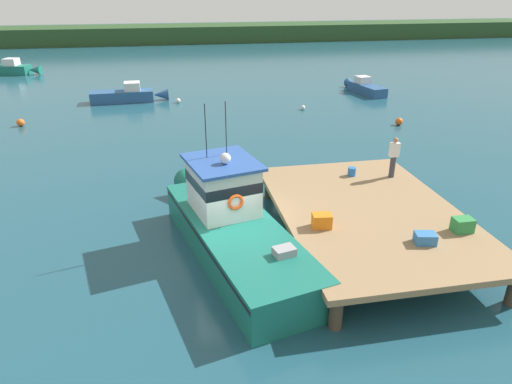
# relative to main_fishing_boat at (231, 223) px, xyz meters

# --- Properties ---
(ground_plane) EXTENTS (200.00, 200.00, 0.00)m
(ground_plane) POSITION_rel_main_fishing_boat_xyz_m (-0.07, -0.27, -1.01)
(ground_plane) COLOR #1E4C5B
(dock) EXTENTS (6.00, 9.00, 1.20)m
(dock) POSITION_rel_main_fishing_boat_xyz_m (4.73, -0.27, 0.07)
(dock) COLOR #4C3D2D
(dock) RESTS_ON ground
(main_fishing_boat) EXTENTS (4.34, 9.95, 4.80)m
(main_fishing_boat) POSITION_rel_main_fishing_boat_xyz_m (0.00, 0.00, 0.00)
(main_fishing_boat) COLOR #196B5B
(main_fishing_boat) RESTS_ON ground
(crate_single_by_cleat) EXTENTS (0.61, 0.45, 0.45)m
(crate_single_by_cleat) POSITION_rel_main_fishing_boat_xyz_m (6.96, -2.23, 0.42)
(crate_single_by_cleat) COLOR #2D8442
(crate_single_by_cleat) RESTS_ON dock
(crate_single_far) EXTENTS (0.65, 0.51, 0.45)m
(crate_single_far) POSITION_rel_main_fishing_boat_xyz_m (2.75, -1.15, 0.42)
(crate_single_far) COLOR orange
(crate_single_far) RESTS_ON dock
(crate_stack_near_edge) EXTENTS (0.68, 0.56, 0.33)m
(crate_stack_near_edge) POSITION_rel_main_fishing_boat_xyz_m (5.45, -2.67, 0.36)
(crate_stack_near_edge) COLOR #3370B2
(crate_stack_near_edge) RESTS_ON dock
(bait_bucket) EXTENTS (0.32, 0.32, 0.34)m
(bait_bucket) POSITION_rel_main_fishing_boat_xyz_m (5.29, 2.74, 0.36)
(bait_bucket) COLOR #2866B2
(bait_bucket) RESTS_ON dock
(deckhand_by_the_boat) EXTENTS (0.36, 0.22, 1.63)m
(deckhand_by_the_boat) POSITION_rel_main_fishing_boat_xyz_m (6.80, 2.32, 1.05)
(deckhand_by_the_boat) COLOR #383842
(deckhand_by_the_boat) RESTS_ON dock
(moored_boat_off_the_point) EXTENTS (1.93, 5.13, 1.28)m
(moored_boat_off_the_point) POSITION_rel_main_fishing_boat_xyz_m (14.18, 22.28, -0.57)
(moored_boat_off_the_point) COLOR #285184
(moored_boat_off_the_point) RESTS_ON ground
(moored_boat_outer_mooring) EXTENTS (5.78, 1.63, 1.46)m
(moored_boat_outer_mooring) POSITION_rel_main_fishing_boat_xyz_m (-4.74, 22.70, -0.50)
(moored_boat_outer_mooring) COLOR #285184
(moored_boat_outer_mooring) RESTS_ON ground
(moored_boat_mid_harbor) EXTENTS (6.17, 2.58, 1.54)m
(moored_boat_mid_harbor) POSITION_rel_main_fishing_boat_xyz_m (-17.01, 36.78, -0.48)
(moored_boat_mid_harbor) COLOR #196B5B
(moored_boat_mid_harbor) RESTS_ON ground
(mooring_buoy_inshore) EXTENTS (0.33, 0.33, 0.33)m
(mooring_buoy_inshore) POSITION_rel_main_fishing_boat_xyz_m (7.66, 17.80, -0.84)
(mooring_buoy_inshore) COLOR silver
(mooring_buoy_inshore) RESTS_ON ground
(mooring_buoy_channel_marker) EXTENTS (0.36, 0.36, 0.36)m
(mooring_buoy_channel_marker) POSITION_rel_main_fishing_boat_xyz_m (-1.01, 21.54, -0.83)
(mooring_buoy_channel_marker) COLOR silver
(mooring_buoy_channel_marker) RESTS_ON ground
(mooring_buoy_spare_mooring) EXTENTS (0.48, 0.48, 0.48)m
(mooring_buoy_spare_mooring) POSITION_rel_main_fishing_boat_xyz_m (-11.00, 17.14, -0.77)
(mooring_buoy_spare_mooring) COLOR #EA5B19
(mooring_buoy_spare_mooring) RESTS_ON ground
(mooring_buoy_outer) EXTENTS (0.47, 0.47, 0.47)m
(mooring_buoy_outer) POSITION_rel_main_fishing_boat_xyz_m (12.57, 12.89, -0.77)
(mooring_buoy_outer) COLOR #EA5B19
(mooring_buoy_outer) RESTS_ON ground
(far_shoreline) EXTENTS (120.00, 8.00, 2.40)m
(far_shoreline) POSITION_rel_main_fishing_boat_xyz_m (-0.07, 61.73, 0.19)
(far_shoreline) COLOR #284723
(far_shoreline) RESTS_ON ground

